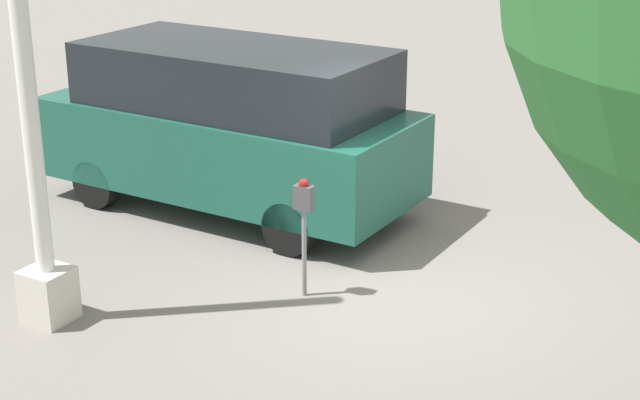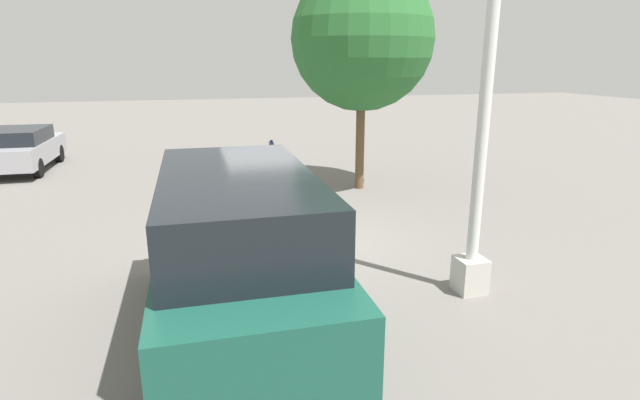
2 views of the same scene
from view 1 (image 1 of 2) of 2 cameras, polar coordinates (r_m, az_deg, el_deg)
The scene contains 4 objects.
ground_plane at distance 10.47m, azimuth 4.11°, elevation -5.54°, with size 80.00×80.00×0.00m, color slate.
parking_meter_near at distance 10.06m, azimuth -0.94°, elevation -0.59°, with size 0.20×0.12×1.31m.
lamp_post at distance 9.64m, azimuth -16.34°, elevation 2.89°, with size 0.44×0.44×5.25m.
parked_van at distance 12.56m, azimuth -5.23°, elevation 4.47°, with size 4.88×2.06×2.15m.
Camera 1 is at (-4.12, 8.49, 4.53)m, focal length 55.00 mm.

